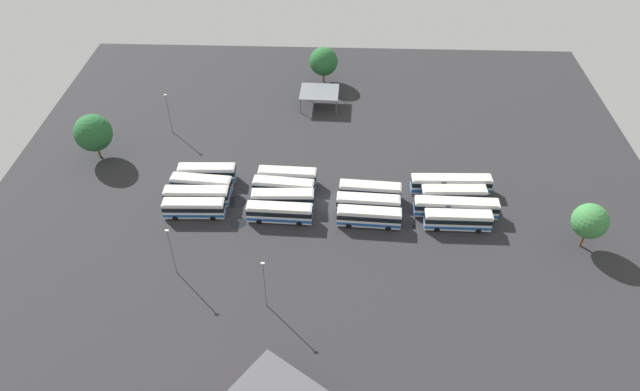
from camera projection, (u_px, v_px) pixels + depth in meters
ground_plane at (326, 203)px, 105.52m from camera, size 124.26×124.26×0.00m
bus_row0_slot0 at (194, 208)px, 101.72m from camera, size 10.83×2.78×3.43m
bus_row0_slot1 at (197, 196)px, 104.25m from camera, size 11.58×2.69×3.43m
bus_row0_slot2 at (202, 184)px, 106.74m from camera, size 11.31×3.37×3.43m
bus_row0_slot3 at (207, 173)px, 109.34m from camera, size 10.82×2.82×3.43m
bus_row1_slot0 at (280, 213)px, 100.84m from camera, size 11.49×2.86×3.43m
bus_row1_slot1 at (283, 199)px, 103.60m from camera, size 11.18×2.81×3.43m
bus_row1_slot2 at (284, 187)px, 106.06m from camera, size 11.32×3.37×3.43m
bus_row1_slot3 at (287, 177)px, 108.46m from camera, size 10.95×2.88×3.43m
bus_row2_slot0 at (369, 217)px, 100.00m from camera, size 11.17×3.05×3.43m
bus_row2_slot1 at (368, 204)px, 102.59m from camera, size 11.31×3.03×3.43m
bus_row2_slot2 at (370, 191)px, 105.24m from camera, size 11.28×3.18×3.43m
bus_row3_slot0 at (458, 220)px, 99.41m from camera, size 11.48×2.57×3.43m
bus_row3_slot1 at (456, 207)px, 101.86m from camera, size 14.75×2.78×3.43m
bus_row3_slot2 at (454, 195)px, 104.47m from camera, size 11.65×2.85×3.43m
bus_row3_slot3 at (451, 184)px, 106.85m from camera, size 14.76×2.89×3.43m
maintenance_shelter at (319, 92)px, 128.77m from camera, size 8.74×7.60×3.55m
lamp_post_mid_lot at (169, 112)px, 119.58m from camera, size 0.56×0.28×9.13m
lamp_post_far_corner at (171, 250)px, 89.35m from camera, size 0.56×0.28×9.45m
lamp_post_near_entrance at (265, 283)px, 84.32m from camera, size 0.56×0.28×9.44m
tree_northeast at (590, 221)px, 93.61m from camera, size 5.84×5.84×8.57m
tree_northwest at (93, 133)px, 112.50m from camera, size 7.29×7.29×9.39m
tree_east_edge at (324, 61)px, 135.65m from camera, size 6.65×6.65×8.63m
puddle_back_corner at (408, 226)px, 100.88m from camera, size 2.41×2.41×0.01m
puddle_between_rows at (368, 186)px, 109.08m from camera, size 1.46×1.46×0.01m
puddle_front_lane at (237, 202)px, 105.72m from camera, size 3.50×3.50×0.01m
puddle_near_shelter at (238, 223)px, 101.51m from camera, size 3.01×3.01×0.01m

